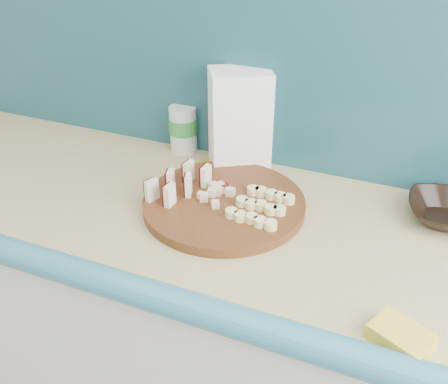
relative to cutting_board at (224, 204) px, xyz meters
name	(u,v)px	position (x,y,z in m)	size (l,w,h in m)	color
kitchen_counter	(245,356)	(0.07, -0.02, -0.47)	(2.20, 0.63, 0.91)	silver
backsplash	(293,75)	(0.07, 0.26, 0.24)	(2.20, 0.02, 0.50)	teal
cutting_board	(224,204)	(0.00, 0.00, 0.00)	(0.38, 0.38, 0.02)	#421D0E
apple_wedges	(179,183)	(-0.11, -0.01, 0.04)	(0.11, 0.15, 0.05)	#FAF0C8
apple_chunks	(215,193)	(-0.02, 0.00, 0.02)	(0.05, 0.06, 0.02)	beige
banana_slices	(261,206)	(0.09, -0.01, 0.02)	(0.13, 0.15, 0.02)	#F4EB95
flour_bag	(240,119)	(-0.05, 0.22, 0.12)	(0.15, 0.11, 0.26)	white
canister	(183,128)	(-0.22, 0.24, 0.06)	(0.08, 0.08, 0.13)	silver
sponge	(401,337)	(0.43, -0.26, 0.00)	(0.10, 0.07, 0.03)	yellow
banana_peel	(238,161)	(-0.05, 0.22, -0.01)	(0.20, 0.17, 0.01)	gold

